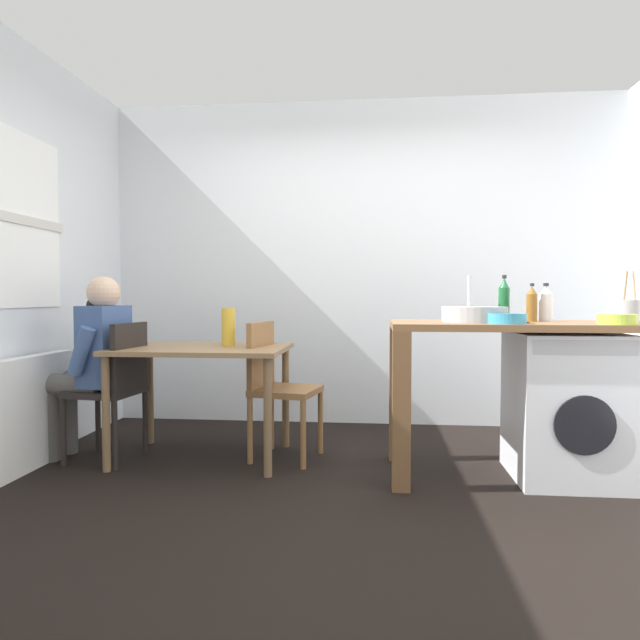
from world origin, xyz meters
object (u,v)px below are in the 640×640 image
(dining_table, at_px, (202,361))
(bottle_clear_small, at_px, (546,304))
(chair_person_seat, at_px, (115,383))
(mixing_bowl, at_px, (507,318))
(colander, at_px, (617,319))
(bottle_squat_brown, at_px, (532,304))
(utensil_crock, at_px, (629,310))
(chair_opposite, at_px, (276,381))
(vase, at_px, (228,327))
(washing_machine, at_px, (565,406))
(bottle_tall_green, at_px, (504,300))
(seated_person, at_px, (93,358))

(dining_table, distance_m, bottle_clear_small, 2.19)
(chair_person_seat, height_order, mixing_bowl, mixing_bowl)
(chair_person_seat, relative_size, colander, 4.50)
(bottle_squat_brown, bearing_deg, bottle_clear_small, 23.07)
(bottle_clear_small, bearing_deg, colander, -51.74)
(bottle_clear_small, xyz_separation_m, utensil_crock, (0.45, -0.07, -0.03))
(bottle_clear_small, bearing_deg, bottle_squat_brown, -156.93)
(chair_opposite, relative_size, vase, 3.56)
(chair_person_seat, xyz_separation_m, colander, (2.97, -0.30, 0.44))
(washing_machine, distance_m, bottle_squat_brown, 0.62)
(dining_table, distance_m, washing_machine, 2.26)
(chair_person_seat, height_order, bottle_tall_green, bottle_tall_green)
(bottle_tall_green, relative_size, bottle_squat_brown, 1.24)
(chair_person_seat, bearing_deg, mixing_bowl, -90.06)
(dining_table, height_order, vase, vase)
(chair_opposite, distance_m, vase, 0.49)
(bottle_clear_small, bearing_deg, bottle_tall_green, 157.76)
(dining_table, height_order, chair_opposite, chair_opposite)
(mixing_bowl, relative_size, utensil_crock, 0.69)
(mixing_bowl, xyz_separation_m, colander, (0.57, -0.02, -0.00))
(colander, bearing_deg, utensil_crock, 56.30)
(mixing_bowl, height_order, utensil_crock, utensil_crock)
(chair_opposite, bearing_deg, washing_machine, 93.40)
(chair_person_seat, height_order, colander, colander)
(chair_person_seat, relative_size, bottle_tall_green, 3.17)
(washing_machine, height_order, bottle_squat_brown, bottle_squat_brown)
(dining_table, relative_size, colander, 5.50)
(colander, bearing_deg, seated_person, 174.19)
(chair_person_seat, bearing_deg, bottle_squat_brown, -83.36)
(utensil_crock, height_order, colander, utensil_crock)
(dining_table, xyz_separation_m, bottle_squat_brown, (2.06, -0.11, 0.38))
(dining_table, bearing_deg, bottle_tall_green, 0.74)
(washing_machine, xyz_separation_m, bottle_squat_brown, (-0.17, 0.08, 0.59))
(chair_person_seat, height_order, bottle_squat_brown, bottle_squat_brown)
(bottle_squat_brown, distance_m, utensil_crock, 0.54)
(mixing_bowl, bearing_deg, bottle_clear_small, 46.88)
(bottle_squat_brown, bearing_deg, seated_person, 179.66)
(bottle_tall_green, distance_m, mixing_bowl, 0.43)
(colander, bearing_deg, chair_person_seat, 174.23)
(mixing_bowl, bearing_deg, vase, 164.00)
(bottle_clear_small, bearing_deg, vase, 175.24)
(mixing_bowl, relative_size, colander, 1.04)
(bottle_tall_green, xyz_separation_m, bottle_squat_brown, (0.13, -0.13, -0.02))
(washing_machine, height_order, mixing_bowl, mixing_bowl)
(chair_opposite, height_order, seated_person, seated_person)
(chair_opposite, bearing_deg, dining_table, -70.55)
(dining_table, xyz_separation_m, utensil_crock, (2.61, -0.14, 0.35))
(chair_opposite, height_order, vase, vase)
(vase, bearing_deg, mixing_bowl, -16.00)
(bottle_squat_brown, bearing_deg, bottle_tall_green, 135.10)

